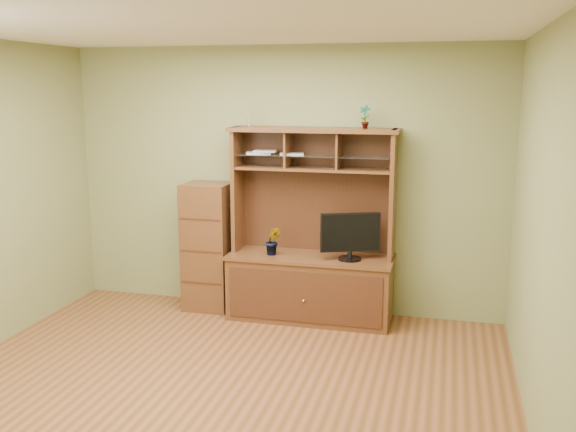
% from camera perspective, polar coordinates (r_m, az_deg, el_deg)
% --- Properties ---
extents(room, '(4.54, 4.04, 2.74)m').
position_cam_1_polar(room, '(4.69, -6.62, -0.14)').
color(room, brown).
rests_on(room, ground).
extents(media_hutch, '(1.66, 0.61, 1.90)m').
position_cam_1_polar(media_hutch, '(6.41, 2.04, -4.59)').
color(media_hutch, '#4A2B15').
rests_on(media_hutch, room).
extents(monitor, '(0.55, 0.25, 0.46)m').
position_cam_1_polar(monitor, '(6.17, 5.55, -1.72)').
color(monitor, black).
rests_on(monitor, media_hutch).
extents(orchid_plant, '(0.18, 0.15, 0.29)m').
position_cam_1_polar(orchid_plant, '(6.35, -1.34, -2.22)').
color(orchid_plant, '#2A571E').
rests_on(orchid_plant, media_hutch).
extents(top_plant, '(0.14, 0.11, 0.22)m').
position_cam_1_polar(top_plant, '(6.16, 6.85, 8.76)').
color(top_plant, '#396322').
rests_on(top_plant, media_hutch).
extents(reed_diffuser, '(0.05, 0.05, 0.25)m').
position_cam_1_polar(reed_diffuser, '(6.41, -3.44, 8.79)').
color(reed_diffuser, silver).
rests_on(reed_diffuser, media_hutch).
extents(magazines, '(0.62, 0.24, 0.04)m').
position_cam_1_polar(magazines, '(6.37, -1.49, 5.65)').
color(magazines, '#BBBBC0').
rests_on(magazines, media_hutch).
extents(side_cabinet, '(0.47, 0.43, 1.32)m').
position_cam_1_polar(side_cabinet, '(6.72, -7.09, -2.70)').
color(side_cabinet, '#4A2B15').
rests_on(side_cabinet, room).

